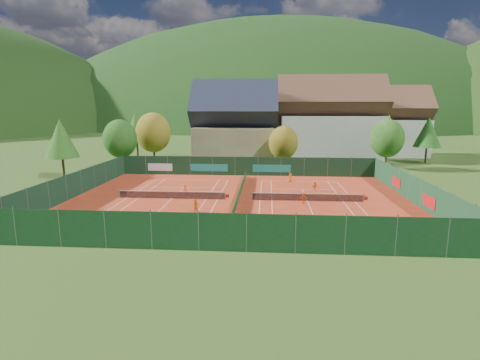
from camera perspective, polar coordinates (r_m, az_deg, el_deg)
name	(u,v)px	position (r m, az deg, el deg)	size (l,w,h in m)	color
ground	(239,200)	(44.10, -0.19, -3.07)	(600.00, 600.00, 0.00)	#2C4917
clay_pad	(239,200)	(44.10, -0.19, -3.04)	(40.00, 32.00, 0.01)	#A63018
court_markings_left	(172,199)	(45.40, -10.32, -2.80)	(11.03, 23.83, 0.00)	white
court_markings_right	(307,201)	(44.22, 10.22, -3.17)	(11.03, 23.83, 0.00)	white
tennis_net_left	(173,195)	(45.25, -10.15, -2.20)	(13.30, 0.10, 1.02)	#59595B
tennis_net_right	(309,197)	(44.12, 10.44, -2.55)	(13.30, 0.10, 1.02)	#59595B
court_divider	(239,196)	(43.98, -0.19, -2.42)	(0.03, 28.80, 1.00)	#153B1F
fence_north	(244,166)	(59.48, 0.56, 2.08)	(40.00, 0.10, 3.00)	#12321C
fence_south	(222,232)	(28.39, -2.70, -7.97)	(40.00, 0.04, 3.00)	#14371B
fence_west	(74,185)	(49.46, -23.97, -0.68)	(0.04, 32.00, 3.00)	#12331F
fence_east	(415,190)	(46.77, 25.05, -1.42)	(0.09, 32.00, 3.00)	#14391F
chalet	(235,129)	(73.03, -0.74, 7.82)	(16.20, 12.00, 16.00)	tan
hotel_block_a	(330,124)	(79.73, 13.53, 8.34)	(21.60, 11.00, 17.25)	silver
hotel_block_b	(387,126)	(90.75, 21.53, 7.69)	(17.28, 10.00, 15.50)	silver
tree_west_front	(120,139)	(67.77, -17.81, 6.00)	(5.72, 5.72, 8.69)	#48321A
tree_west_mid	(153,133)	(72.02, -13.09, 7.05)	(6.44, 6.44, 9.78)	#432B18
tree_west_back	(136,127)	(81.45, -15.51, 7.84)	(5.60, 5.60, 10.00)	#4D2E1B
tree_center	(283,143)	(64.98, 6.62, 5.66)	(5.01, 5.01, 7.60)	#4B311A
tree_east_front	(387,138)	(69.99, 21.54, 5.91)	(5.72, 5.72, 8.69)	#482A19
tree_east_mid	(428,132)	(80.84, 26.73, 6.57)	(5.04, 5.04, 9.00)	#412A17
tree_west_side	(61,138)	(63.14, -25.64, 5.72)	(5.04, 5.04, 9.00)	#49331A
tree_east_back	(374,126)	(85.79, 19.75, 7.74)	(7.15, 7.15, 10.86)	#462A19
mountain_backdrop	(301,176)	(281.81, 9.29, 0.62)	(820.00, 530.00, 242.00)	black
ball_hopper	(359,230)	(33.26, 17.68, -7.33)	(0.34, 0.34, 0.80)	slate
loose_ball_0	(172,216)	(38.31, -10.39, -5.37)	(0.07, 0.07, 0.07)	#CCD833
loose_ball_1	(282,236)	(32.16, 6.36, -8.48)	(0.07, 0.07, 0.07)	#CCD833
loose_ball_2	(236,193)	(47.60, -0.61, -1.95)	(0.07, 0.07, 0.07)	#CCD833
loose_ball_3	(205,186)	(51.92, -5.31, -0.90)	(0.07, 0.07, 0.07)	#CCD833
player_left_near	(93,220)	(36.78, -21.51, -5.74)	(0.44, 0.29, 1.22)	#D55713
player_left_mid	(196,206)	(38.86, -6.74, -3.95)	(0.72, 0.56, 1.48)	orange
player_left_far	(185,189)	(47.54, -8.35, -1.39)	(0.77, 0.44, 1.19)	#ED5C15
player_right_near	(303,198)	(42.64, 9.65, -2.78)	(0.78, 0.32, 1.32)	#EC5015
player_right_far_a	(290,178)	(54.83, 7.69, 0.37)	(0.66, 0.43, 1.35)	#D05512
player_right_far_b	(315,186)	(49.78, 11.32, -0.93)	(1.11, 0.35, 1.19)	#F95616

